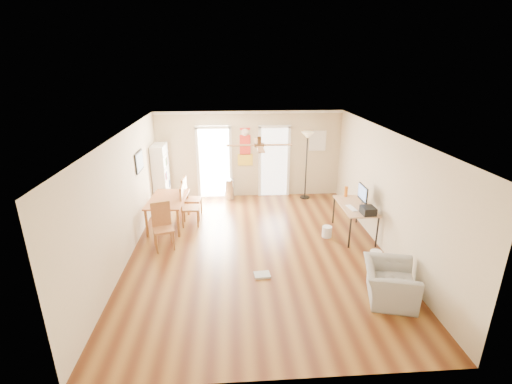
{
  "coord_description": "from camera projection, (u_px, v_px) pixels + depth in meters",
  "views": [
    {
      "loc": [
        -0.54,
        -7.11,
        3.94
      ],
      "look_at": [
        0.0,
        0.6,
        1.15
      ],
      "focal_mm": 25.46,
      "sensor_mm": 36.0,
      "label": 1
    }
  ],
  "objects": [
    {
      "name": "crown_molding",
      "position": [
        258.0,
        135.0,
        7.18
      ],
      "size": [
        5.5,
        7.0,
        0.08
      ],
      "primitive_type": null,
      "color": "white",
      "rests_on": "wall_back"
    },
    {
      "name": "ac_grille",
      "position": [
        318.0,
        141.0,
        10.86
      ],
      "size": [
        0.5,
        0.04,
        0.6
      ],
      "primitive_type": "cube",
      "color": "white",
      "rests_on": "wall_back"
    },
    {
      "name": "wall_left",
      "position": [
        124.0,
        198.0,
        7.42
      ],
      "size": [
        0.04,
        7.0,
        2.6
      ],
      "primitive_type": null,
      "color": "beige",
      "rests_on": "floor"
    },
    {
      "name": "printer",
      "position": [
        368.0,
        211.0,
        8.01
      ],
      "size": [
        0.3,
        0.34,
        0.17
      ],
      "primitive_type": "cube",
      "rotation": [
        0.0,
        0.0,
        0.04
      ],
      "color": "black",
      "rests_on": "computer_desk"
    },
    {
      "name": "dining_chair_near",
      "position": [
        163.0,
        227.0,
        7.95
      ],
      "size": [
        0.54,
        0.54,
        1.03
      ],
      "primitive_type": null,
      "rotation": [
        0.0,
        0.0,
        0.32
      ],
      "color": "#A96A36",
      "rests_on": "floor"
    },
    {
      "name": "wall_right",
      "position": [
        386.0,
        192.0,
        7.78
      ],
      "size": [
        0.04,
        7.0,
        2.6
      ],
      "primitive_type": null,
      "color": "beige",
      "rests_on": "floor"
    },
    {
      "name": "dining_chair_right_a",
      "position": [
        192.0,
        197.0,
        9.63
      ],
      "size": [
        0.48,
        0.48,
        1.07
      ],
      "primitive_type": null,
      "rotation": [
        0.0,
        0.0,
        1.47
      ],
      "color": "#9A5731",
      "rests_on": "floor"
    },
    {
      "name": "floor_cloth",
      "position": [
        262.0,
        275.0,
        7.06
      ],
      "size": [
        0.33,
        0.27,
        0.04
      ],
      "primitive_type": "cube",
      "rotation": [
        0.0,
        0.0,
        0.1
      ],
      "color": "#9F9E9A",
      "rests_on": "floor"
    },
    {
      "name": "bathroom_doorway",
      "position": [
        274.0,
        162.0,
        11.01
      ],
      "size": [
        0.8,
        0.1,
        2.1
      ],
      "primitive_type": null,
      "color": "white",
      "rests_on": "wall_back"
    },
    {
      "name": "dining_table",
      "position": [
        169.0,
        212.0,
        9.15
      ],
      "size": [
        0.96,
        1.5,
        0.72
      ],
      "primitive_type": null,
      "rotation": [
        0.0,
        0.0,
        -0.07
      ],
      "color": "#9A5A31",
      "rests_on": "floor"
    },
    {
      "name": "imac",
      "position": [
        363.0,
        196.0,
        8.38
      ],
      "size": [
        0.12,
        0.55,
        0.51
      ],
      "primitive_type": null,
      "rotation": [
        0.0,
        0.0,
        0.07
      ],
      "color": "black",
      "rests_on": "computer_desk"
    },
    {
      "name": "floor",
      "position": [
        258.0,
        250.0,
        8.04
      ],
      "size": [
        7.0,
        7.0,
        0.0
      ],
      "primitive_type": "plane",
      "color": "brown",
      "rests_on": "ground"
    },
    {
      "name": "orange_bottle",
      "position": [
        346.0,
        192.0,
        9.05
      ],
      "size": [
        0.1,
        0.1,
        0.26
      ],
      "primitive_type": "cylinder",
      "rotation": [
        0.0,
        0.0,
        0.21
      ],
      "color": "#CB6312",
      "rests_on": "computer_desk"
    },
    {
      "name": "wall_back",
      "position": [
        249.0,
        155.0,
        10.89
      ],
      "size": [
        5.5,
        0.04,
        2.6
      ],
      "primitive_type": null,
      "color": "beige",
      "rests_on": "floor"
    },
    {
      "name": "wastebasket_a",
      "position": [
        327.0,
        232.0,
        8.61
      ],
      "size": [
        0.23,
        0.23,
        0.26
      ],
      "primitive_type": "cylinder",
      "rotation": [
        0.0,
        0.0,
        0.01
      ],
      "color": "silver",
      "rests_on": "floor"
    },
    {
      "name": "dining_chair_right_b",
      "position": [
        190.0,
        206.0,
        9.11
      ],
      "size": [
        0.43,
        0.43,
        1.04
      ],
      "primitive_type": null,
      "rotation": [
        0.0,
        0.0,
        1.59
      ],
      "color": "#A56735",
      "rests_on": "floor"
    },
    {
      "name": "wall_decal",
      "position": [
        245.0,
        147.0,
        10.78
      ],
      "size": [
        0.46,
        0.03,
        1.1
      ],
      "primitive_type": "cube",
      "color": "red",
      "rests_on": "wall_back"
    },
    {
      "name": "wastebasket_b",
      "position": [
        375.0,
        257.0,
        7.46
      ],
      "size": [
        0.31,
        0.31,
        0.28
      ],
      "primitive_type": "cylinder",
      "rotation": [
        0.0,
        0.0,
        -0.32
      ],
      "color": "silver",
      "rests_on": "floor"
    },
    {
      "name": "keyboard",
      "position": [
        352.0,
        208.0,
        8.35
      ],
      "size": [
        0.18,
        0.4,
        0.01
      ],
      "primitive_type": "cube",
      "rotation": [
        0.0,
        0.0,
        0.13
      ],
      "color": "white",
      "rests_on": "computer_desk"
    },
    {
      "name": "torchiere_lamp",
      "position": [
        306.0,
        166.0,
        10.79
      ],
      "size": [
        0.48,
        0.48,
        2.03
      ],
      "primitive_type": null,
      "rotation": [
        0.0,
        0.0,
        0.29
      ],
      "color": "black",
      "rests_on": "floor"
    },
    {
      "name": "ceiling_fan",
      "position": [
        259.0,
        145.0,
        6.94
      ],
      "size": [
        1.24,
        1.24,
        0.2
      ],
      "primitive_type": null,
      "color": "#593819",
      "rests_on": "ceiling"
    },
    {
      "name": "armchair",
      "position": [
        389.0,
        283.0,
        6.3
      ],
      "size": [
        1.08,
        1.17,
        0.64
      ],
      "primitive_type": "imported",
      "rotation": [
        0.0,
        0.0,
        1.31
      ],
      "color": "gray",
      "rests_on": "floor"
    },
    {
      "name": "framed_poster",
      "position": [
        139.0,
        162.0,
        8.6
      ],
      "size": [
        0.04,
        0.66,
        0.48
      ],
      "primitive_type": "cube",
      "color": "black",
      "rests_on": "wall_left"
    },
    {
      "name": "bookshelf",
      "position": [
        161.0,
        175.0,
        10.33
      ],
      "size": [
        0.46,
        0.83,
        1.77
      ],
      "primitive_type": null,
      "rotation": [
        0.0,
        0.0,
        -0.14
      ],
      "color": "white",
      "rests_on": "floor"
    },
    {
      "name": "trash_can",
      "position": [
        229.0,
        189.0,
        10.91
      ],
      "size": [
        0.3,
        0.3,
        0.63
      ],
      "primitive_type": "cylinder",
      "rotation": [
        0.0,
        0.0,
        0.04
      ],
      "color": "#B0B0B2",
      "rests_on": "floor"
    },
    {
      "name": "computer_desk",
      "position": [
        354.0,
        220.0,
        8.66
      ],
      "size": [
        0.7,
        1.4,
        0.75
      ],
      "primitive_type": null,
      "color": "tan",
      "rests_on": "floor"
    },
    {
      "name": "kitchen_doorway",
      "position": [
        215.0,
        163.0,
        10.89
      ],
      "size": [
        0.9,
        0.1,
        2.1
      ],
      "primitive_type": null,
      "color": "white",
      "rests_on": "wall_back"
    },
    {
      "name": "ceiling",
      "position": [
        258.0,
        133.0,
        7.16
      ],
      "size": [
        5.5,
        7.0,
        0.0
      ],
      "primitive_type": null,
      "color": "silver",
      "rests_on": "floor"
    },
    {
      "name": "wall_front",
      "position": [
        280.0,
        297.0,
        4.32
      ],
      "size": [
        5.5,
        0.04,
        2.6
      ],
      "primitive_type": null,
      "color": "beige",
      "rests_on": "floor"
    }
  ]
}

